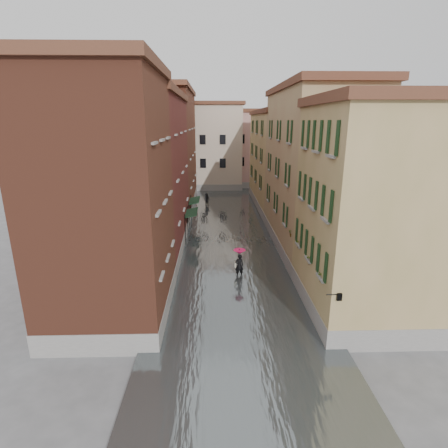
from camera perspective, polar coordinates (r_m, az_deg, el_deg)
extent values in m
plane|color=#58585B|center=(22.91, 1.91, -11.39)|extent=(120.00, 120.00, 0.00)
cube|color=#51585A|center=(34.89, 0.63, -1.20)|extent=(10.00, 60.00, 0.20)
cube|color=brown|center=(19.53, -18.51, 3.18)|extent=(6.00, 8.00, 13.00)
cube|color=maroon|center=(30.09, -12.59, 7.58)|extent=(6.00, 14.00, 12.50)
cube|color=brown|center=(44.72, -9.10, 11.55)|extent=(6.00, 16.00, 14.00)
cube|color=#98884E|center=(20.63, 22.24, 1.32)|extent=(6.00, 8.00, 11.50)
cube|color=tan|center=(30.66, 14.29, 8.10)|extent=(6.00, 14.00, 13.00)
cube|color=#98884E|center=(45.26, 9.12, 10.01)|extent=(6.00, 16.00, 11.50)
cube|color=#C3B19B|center=(58.38, -3.34, 12.35)|extent=(12.00, 9.00, 13.00)
cube|color=tan|center=(60.83, 5.41, 12.00)|extent=(10.00, 9.00, 12.00)
cube|color=black|center=(32.49, -5.33, 1.88)|extent=(1.09, 3.06, 0.31)
cylinder|color=black|center=(31.37, -6.35, -0.87)|extent=(0.06, 0.06, 2.80)
cylinder|color=black|center=(34.30, -5.96, 0.66)|extent=(0.06, 0.06, 2.80)
cube|color=black|center=(37.50, -4.85, 3.88)|extent=(1.09, 3.27, 0.31)
cylinder|color=black|center=(36.22, -5.73, 1.52)|extent=(0.06, 0.06, 2.80)
cylinder|color=black|center=(39.38, -5.41, 2.76)|extent=(0.06, 0.06, 2.80)
cylinder|color=black|center=(16.99, 17.32, -10.94)|extent=(0.60, 0.05, 0.05)
cube|color=black|center=(17.14, 18.26, -11.17)|extent=(0.22, 0.22, 0.35)
cube|color=beige|center=(17.14, 18.26, -11.17)|extent=(0.14, 0.14, 0.24)
cube|color=brown|center=(18.45, 15.87, -8.38)|extent=(0.22, 0.85, 0.18)
imported|color=#265926|center=(18.28, 15.97, -7.19)|extent=(0.59, 0.51, 0.66)
cube|color=brown|center=(20.38, 14.07, -5.81)|extent=(0.22, 0.85, 0.18)
imported|color=#265926|center=(20.23, 14.15, -4.71)|extent=(0.59, 0.51, 0.66)
cube|color=brown|center=(22.78, 12.32, -3.29)|extent=(0.22, 0.85, 0.18)
imported|color=#265926|center=(22.64, 12.38, -2.29)|extent=(0.59, 0.51, 0.66)
cube|color=brown|center=(24.82, 11.13, -1.56)|extent=(0.22, 0.85, 0.18)
imported|color=#265926|center=(24.70, 11.18, -0.63)|extent=(0.59, 0.51, 0.66)
imported|color=black|center=(24.88, 2.50, -6.82)|extent=(0.72, 0.56, 1.74)
cube|color=#BEB99D|center=(24.88, 1.85, -6.61)|extent=(0.08, 0.30, 0.38)
cylinder|color=black|center=(24.70, 2.52, -5.80)|extent=(0.02, 0.02, 1.00)
cone|color=#CE0D4A|center=(24.49, 2.53, -4.56)|extent=(0.88, 0.88, 0.28)
imported|color=black|center=(45.46, -2.79, 3.96)|extent=(1.00, 0.90, 1.70)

